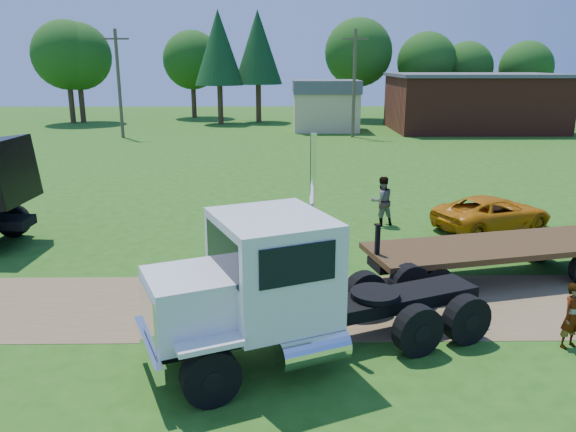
{
  "coord_description": "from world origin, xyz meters",
  "views": [
    {
      "loc": [
        -0.31,
        -14.02,
        6.39
      ],
      "look_at": [
        -0.08,
        3.32,
        1.6
      ],
      "focal_mm": 35.0,
      "sensor_mm": 36.0,
      "label": 1
    }
  ],
  "objects_px": {
    "white_semi_tractor": "(277,288)",
    "orange_pickup": "(493,213)",
    "spectator_a": "(572,316)",
    "flatbed_trailer": "(494,252)"
  },
  "relations": [
    {
      "from": "flatbed_trailer",
      "to": "spectator_a",
      "type": "height_order",
      "value": "flatbed_trailer"
    },
    {
      "from": "orange_pickup",
      "to": "flatbed_trailer",
      "type": "xyz_separation_m",
      "value": [
        -1.88,
        -5.16,
        0.18
      ]
    },
    {
      "from": "white_semi_tractor",
      "to": "orange_pickup",
      "type": "xyz_separation_m",
      "value": [
        8.38,
        9.8,
        -1.0
      ]
    },
    {
      "from": "white_semi_tractor",
      "to": "orange_pickup",
      "type": "height_order",
      "value": "white_semi_tractor"
    },
    {
      "from": "flatbed_trailer",
      "to": "white_semi_tractor",
      "type": "bearing_deg",
      "value": -157.42
    },
    {
      "from": "flatbed_trailer",
      "to": "spectator_a",
      "type": "distance_m",
      "value": 4.23
    },
    {
      "from": "orange_pickup",
      "to": "spectator_a",
      "type": "xyz_separation_m",
      "value": [
        -1.63,
        -9.38,
        0.11
      ]
    },
    {
      "from": "orange_pickup",
      "to": "spectator_a",
      "type": "distance_m",
      "value": 9.52
    },
    {
      "from": "spectator_a",
      "to": "white_semi_tractor",
      "type": "bearing_deg",
      "value": 156.86
    },
    {
      "from": "white_semi_tractor",
      "to": "orange_pickup",
      "type": "bearing_deg",
      "value": 26.58
    }
  ]
}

